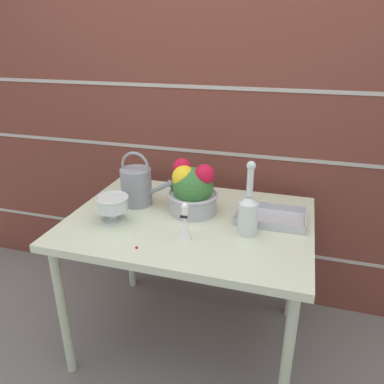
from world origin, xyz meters
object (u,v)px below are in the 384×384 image
at_px(flower_planter, 192,190).
at_px(glass_decanter, 248,211).
at_px(watering_can, 137,185).
at_px(crystal_pedestal_bowl, 112,205).
at_px(figurine_vase, 185,224).
at_px(wire_tray, 271,218).

xyz_separation_m(flower_planter, glass_decanter, (0.29, -0.14, -0.01)).
distance_m(watering_can, crystal_pedestal_bowl, 0.22).
xyz_separation_m(figurine_vase, wire_tray, (0.33, 0.27, -0.06)).
height_order(watering_can, crystal_pedestal_bowl, watering_can).
bearing_deg(wire_tray, crystal_pedestal_bowl, -162.45).
bearing_deg(flower_planter, crystal_pedestal_bowl, -147.86).
distance_m(watering_can, figurine_vase, 0.43).
height_order(glass_decanter, wire_tray, glass_decanter).
bearing_deg(glass_decanter, watering_can, 165.69).
bearing_deg(figurine_vase, crystal_pedestal_bowl, 171.72).
bearing_deg(wire_tray, watering_can, -179.29).
xyz_separation_m(watering_can, crystal_pedestal_bowl, (-0.03, -0.21, -0.02)).
height_order(crystal_pedestal_bowl, figurine_vase, figurine_vase).
bearing_deg(figurine_vase, wire_tray, 39.38).
relative_size(flower_planter, wire_tray, 0.80).
bearing_deg(wire_tray, figurine_vase, -140.62).
distance_m(watering_can, wire_tray, 0.68).
bearing_deg(crystal_pedestal_bowl, figurine_vase, -8.28).
height_order(figurine_vase, wire_tray, figurine_vase).
height_order(watering_can, wire_tray, watering_can).
bearing_deg(flower_planter, figurine_vase, -80.40).
relative_size(watering_can, wire_tray, 0.93).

